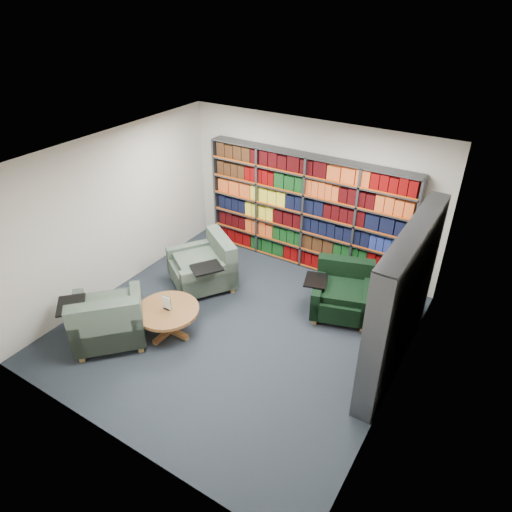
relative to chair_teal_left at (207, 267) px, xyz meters
The scene contains 7 objects.
room_shell 1.71m from the chair_teal_left, 33.54° to the right, with size 5.02×5.02×2.82m.
bookshelf_back 2.08m from the chair_teal_left, 54.20° to the left, with size 4.00×0.28×2.20m.
bookshelf_right 3.56m from the chair_teal_left, ahead, with size 0.28×2.50×2.20m.
chair_teal_left is the anchor object (origin of this frame).
chair_green_right 2.45m from the chair_teal_left, 13.70° to the left, with size 1.23×1.17×0.85m.
chair_teal_front 2.07m from the chair_teal_left, 98.79° to the right, with size 1.46×1.46×0.94m.
coffee_table 1.43m from the chair_teal_left, 77.88° to the right, with size 0.98×0.98×0.69m.
Camera 1 is at (3.28, -4.67, 4.81)m, focal length 32.00 mm.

